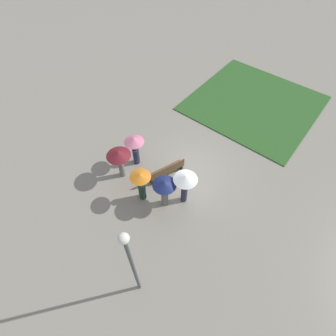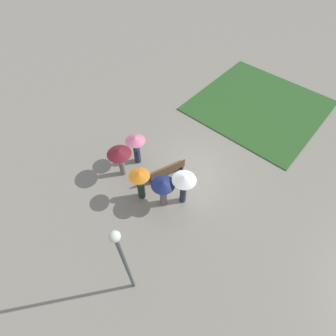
% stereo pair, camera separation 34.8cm
% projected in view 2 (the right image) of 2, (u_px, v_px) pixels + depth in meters
% --- Properties ---
extents(ground_plane, '(90.00, 90.00, 0.00)m').
position_uv_depth(ground_plane, '(191.00, 173.00, 13.74)').
color(ground_plane, gray).
extents(lawn_patch_near, '(7.63, 7.56, 0.06)m').
position_uv_depth(lawn_patch_near, '(259.00, 105.00, 17.08)').
color(lawn_patch_near, '#2D5B26').
rests_on(lawn_patch_near, ground_plane).
extents(park_bench, '(1.97, 1.03, 0.90)m').
position_uv_depth(park_bench, '(167.00, 170.00, 13.24)').
color(park_bench, brown).
rests_on(park_bench, ground_plane).
extents(lamp_post, '(0.32, 0.32, 4.91)m').
position_uv_depth(lamp_post, '(123.00, 259.00, 7.88)').
color(lamp_post, '#474C51').
rests_on(lamp_post, ground_plane).
extents(crowd_person_maroon, '(1.19, 1.19, 1.82)m').
position_uv_depth(crowd_person_maroon, '(119.00, 155.00, 12.58)').
color(crowd_person_maroon, slate).
rests_on(crowd_person_maroon, ground_plane).
extents(crowd_person_orange, '(0.96, 0.96, 1.86)m').
position_uv_depth(crowd_person_orange, '(140.00, 181.00, 11.90)').
color(crowd_person_orange, '#1E3328').
rests_on(crowd_person_orange, ground_plane).
extents(crowd_person_white, '(1.09, 1.09, 1.93)m').
position_uv_depth(crowd_person_white, '(184.00, 183.00, 11.57)').
color(crowd_person_white, '#282D47').
rests_on(crowd_person_white, ground_plane).
extents(crowd_person_pink, '(1.01, 1.01, 1.83)m').
position_uv_depth(crowd_person_pink, '(136.00, 144.00, 13.20)').
color(crowd_person_pink, '#282D47').
rests_on(crowd_person_pink, ground_plane).
extents(crowd_person_navy, '(1.08, 1.08, 1.77)m').
position_uv_depth(crowd_person_navy, '(163.00, 187.00, 11.60)').
color(crowd_person_navy, slate).
rests_on(crowd_person_navy, ground_plane).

